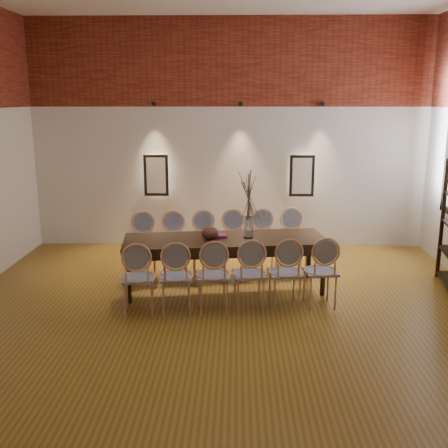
{
  "coord_description": "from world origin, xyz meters",
  "views": [
    {
      "loc": [
        0.15,
        -5.85,
        2.64
      ],
      "look_at": [
        -0.02,
        0.77,
        1.05
      ],
      "focal_mm": 42.0,
      "sensor_mm": 36.0,
      "label": 1
    }
  ],
  "objects_px": {
    "chair_far_e": "(264,242)",
    "book": "(217,236)",
    "chair_near_d": "(249,274)",
    "chair_near_f": "(320,271)",
    "chair_far_a": "(143,246)",
    "bowl": "(210,233)",
    "chair_near_c": "(213,275)",
    "chair_far_b": "(174,245)",
    "vase": "(249,227)",
    "chair_near_b": "(176,276)",
    "chair_far_d": "(235,243)",
    "dining_table": "(225,264)",
    "chair_near_a": "(138,278)",
    "chair_far_f": "(294,241)",
    "chair_near_e": "(285,273)",
    "chair_far_c": "(205,244)"
  },
  "relations": [
    {
      "from": "chair_far_c",
      "to": "dining_table",
      "type": "bearing_deg",
      "value": 107.69
    },
    {
      "from": "chair_near_b",
      "to": "chair_near_f",
      "type": "distance_m",
      "value": 1.86
    },
    {
      "from": "chair_near_d",
      "to": "book",
      "type": "distance_m",
      "value": 0.94
    },
    {
      "from": "chair_near_b",
      "to": "book",
      "type": "distance_m",
      "value": 1.07
    },
    {
      "from": "chair_near_c",
      "to": "book",
      "type": "bearing_deg",
      "value": 80.63
    },
    {
      "from": "bowl",
      "to": "chair_near_e",
      "type": "bearing_deg",
      "value": -29.31
    },
    {
      "from": "chair_far_f",
      "to": "bowl",
      "type": "bearing_deg",
      "value": 29.64
    },
    {
      "from": "chair_far_c",
      "to": "vase",
      "type": "bearing_deg",
      "value": 127.8
    },
    {
      "from": "chair_far_a",
      "to": "chair_near_e",
      "type": "bearing_deg",
      "value": 141.91
    },
    {
      "from": "chair_far_b",
      "to": "vase",
      "type": "distance_m",
      "value": 1.33
    },
    {
      "from": "chair_near_f",
      "to": "chair_far_b",
      "type": "distance_m",
      "value": 2.36
    },
    {
      "from": "chair_near_a",
      "to": "chair_near_c",
      "type": "distance_m",
      "value": 0.93
    },
    {
      "from": "dining_table",
      "to": "chair_near_c",
      "type": "height_order",
      "value": "chair_near_c"
    },
    {
      "from": "chair_near_c",
      "to": "chair_far_b",
      "type": "height_order",
      "value": "same"
    },
    {
      "from": "chair_near_d",
      "to": "chair_far_b",
      "type": "height_order",
      "value": "same"
    },
    {
      "from": "chair_near_d",
      "to": "chair_far_a",
      "type": "height_order",
      "value": "same"
    },
    {
      "from": "chair_far_b",
      "to": "book",
      "type": "xyz_separation_m",
      "value": [
        0.68,
        -0.54,
        0.3
      ]
    },
    {
      "from": "chair_far_d",
      "to": "chair_far_e",
      "type": "xyz_separation_m",
      "value": [
        0.46,
        0.06,
        0.0
      ]
    },
    {
      "from": "dining_table",
      "to": "chair_far_f",
      "type": "distance_m",
      "value": 1.37
    },
    {
      "from": "chair_far_b",
      "to": "chair_near_f",
      "type": "bearing_deg",
      "value": 141.91
    },
    {
      "from": "chair_near_d",
      "to": "chair_far_d",
      "type": "xyz_separation_m",
      "value": [
        -0.19,
        1.44,
        0.0
      ]
    },
    {
      "from": "chair_near_c",
      "to": "book",
      "type": "xyz_separation_m",
      "value": [
        0.03,
        0.84,
        0.3
      ]
    },
    {
      "from": "chair_near_a",
      "to": "chair_far_f",
      "type": "distance_m",
      "value": 2.74
    },
    {
      "from": "chair_near_d",
      "to": "chair_near_c",
      "type": "bearing_deg",
      "value": -180.0
    },
    {
      "from": "chair_near_d",
      "to": "chair_near_a",
      "type": "bearing_deg",
      "value": 180.0
    },
    {
      "from": "bowl",
      "to": "book",
      "type": "bearing_deg",
      "value": 61.59
    },
    {
      "from": "chair_near_a",
      "to": "chair_near_f",
      "type": "bearing_deg",
      "value": -0.0
    },
    {
      "from": "chair_near_e",
      "to": "chair_far_e",
      "type": "xyz_separation_m",
      "value": [
        -0.19,
        1.44,
        0.0
      ]
    },
    {
      "from": "chair_near_f",
      "to": "chair_near_d",
      "type": "bearing_deg",
      "value": 180.0
    },
    {
      "from": "chair_far_e",
      "to": "vase",
      "type": "relative_size",
      "value": 3.13
    },
    {
      "from": "chair_far_b",
      "to": "vase",
      "type": "height_order",
      "value": "vase"
    },
    {
      "from": "bowl",
      "to": "book",
      "type": "xyz_separation_m",
      "value": [
        0.09,
        0.17,
        -0.07
      ]
    },
    {
      "from": "chair_near_a",
      "to": "chair_near_d",
      "type": "relative_size",
      "value": 1.0
    },
    {
      "from": "chair_far_e",
      "to": "chair_far_f",
      "type": "distance_m",
      "value": 0.46
    },
    {
      "from": "vase",
      "to": "dining_table",
      "type": "bearing_deg",
      "value": -172.41
    },
    {
      "from": "chair_near_f",
      "to": "chair_far_e",
      "type": "height_order",
      "value": "same"
    },
    {
      "from": "chair_near_a",
      "to": "chair_near_d",
      "type": "bearing_deg",
      "value": -0.0
    },
    {
      "from": "dining_table",
      "to": "chair_far_a",
      "type": "xyz_separation_m",
      "value": [
        -1.25,
        0.57,
        0.09
      ]
    },
    {
      "from": "dining_table",
      "to": "chair_near_e",
      "type": "distance_m",
      "value": 1.01
    },
    {
      "from": "chair_near_b",
      "to": "chair_near_c",
      "type": "height_order",
      "value": "same"
    },
    {
      "from": "chair_near_d",
      "to": "chair_near_f",
      "type": "xyz_separation_m",
      "value": [
        0.92,
        0.12,
        0.0
      ]
    },
    {
      "from": "chair_near_e",
      "to": "chair_far_a",
      "type": "relative_size",
      "value": 1.0
    },
    {
      "from": "chair_far_f",
      "to": "chair_far_c",
      "type": "bearing_deg",
      "value": 0.0
    },
    {
      "from": "chair_near_c",
      "to": "bowl",
      "type": "height_order",
      "value": "chair_near_c"
    },
    {
      "from": "chair_far_e",
      "to": "book",
      "type": "xyz_separation_m",
      "value": [
        -0.7,
        -0.72,
        0.3
      ]
    },
    {
      "from": "chair_far_e",
      "to": "book",
      "type": "relative_size",
      "value": 3.62
    },
    {
      "from": "vase",
      "to": "bowl",
      "type": "distance_m",
      "value": 0.54
    },
    {
      "from": "chair_near_f",
      "to": "chair_far_a",
      "type": "distance_m",
      "value": 2.74
    },
    {
      "from": "chair_near_e",
      "to": "chair_far_d",
      "type": "height_order",
      "value": "same"
    },
    {
      "from": "chair_near_d",
      "to": "vase",
      "type": "height_order",
      "value": "vase"
    }
  ]
}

